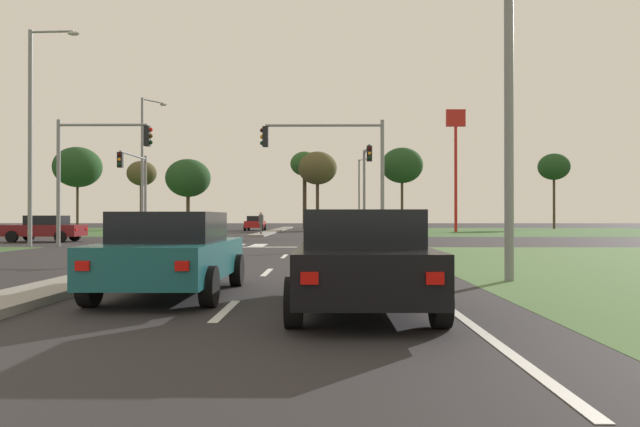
% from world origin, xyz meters
% --- Properties ---
extents(ground_plane, '(200.00, 200.00, 0.00)m').
position_xyz_m(ground_plane, '(0.00, 30.00, 0.00)').
color(ground_plane, '#282628').
extents(grass_verge_far_left, '(35.00, 35.00, 0.01)m').
position_xyz_m(grass_verge_far_left, '(-25.50, 54.50, 0.00)').
color(grass_verge_far_left, '#385B2D').
rests_on(grass_verge_far_left, ground).
extents(grass_verge_far_right, '(35.00, 35.00, 0.01)m').
position_xyz_m(grass_verge_far_right, '(25.50, 54.50, 0.00)').
color(grass_verge_far_right, '#385B2D').
rests_on(grass_verge_far_right, ground).
extents(median_island_near, '(1.20, 22.00, 0.14)m').
position_xyz_m(median_island_near, '(0.00, 11.00, 0.07)').
color(median_island_near, gray).
rests_on(median_island_near, ground).
extents(median_island_far, '(1.20, 36.00, 0.14)m').
position_xyz_m(median_island_far, '(0.00, 55.00, 0.07)').
color(median_island_far, gray).
rests_on(median_island_far, ground).
extents(lane_dash_near, '(0.14, 2.00, 0.01)m').
position_xyz_m(lane_dash_near, '(3.50, 4.71, 0.01)').
color(lane_dash_near, silver).
rests_on(lane_dash_near, ground).
extents(lane_dash_second, '(0.14, 2.00, 0.01)m').
position_xyz_m(lane_dash_second, '(3.50, 10.71, 0.01)').
color(lane_dash_second, silver).
rests_on(lane_dash_second, ground).
extents(lane_dash_third, '(0.14, 2.00, 0.01)m').
position_xyz_m(lane_dash_third, '(3.50, 16.71, 0.01)').
color(lane_dash_third, silver).
rests_on(lane_dash_third, ground).
extents(edge_line_right, '(0.14, 24.00, 0.01)m').
position_xyz_m(edge_line_right, '(6.85, 12.00, 0.01)').
color(edge_line_right, silver).
rests_on(edge_line_right, ground).
extents(stop_bar_near, '(6.40, 0.50, 0.01)m').
position_xyz_m(stop_bar_near, '(3.80, 23.00, 0.01)').
color(stop_bar_near, silver).
rests_on(stop_bar_near, ground).
extents(crosswalk_bar_near, '(0.70, 2.80, 0.01)m').
position_xyz_m(crosswalk_bar_near, '(-6.40, 24.80, 0.01)').
color(crosswalk_bar_near, silver).
rests_on(crosswalk_bar_near, ground).
extents(crosswalk_bar_second, '(0.70, 2.80, 0.01)m').
position_xyz_m(crosswalk_bar_second, '(-5.25, 24.80, 0.01)').
color(crosswalk_bar_second, silver).
rests_on(crosswalk_bar_second, ground).
extents(crosswalk_bar_third, '(0.70, 2.80, 0.01)m').
position_xyz_m(crosswalk_bar_third, '(-4.10, 24.80, 0.01)').
color(crosswalk_bar_third, silver).
rests_on(crosswalk_bar_third, ground).
extents(crosswalk_bar_fourth, '(0.70, 2.80, 0.01)m').
position_xyz_m(crosswalk_bar_fourth, '(-2.95, 24.80, 0.01)').
color(crosswalk_bar_fourth, silver).
rests_on(crosswalk_bar_fourth, ground).
extents(crosswalk_bar_fifth, '(0.70, 2.80, 0.01)m').
position_xyz_m(crosswalk_bar_fifth, '(-1.80, 24.80, 0.01)').
color(crosswalk_bar_fifth, silver).
rests_on(crosswalk_bar_fifth, ground).
extents(crosswalk_bar_sixth, '(0.70, 2.80, 0.01)m').
position_xyz_m(crosswalk_bar_sixth, '(-0.65, 24.80, 0.01)').
color(crosswalk_bar_sixth, silver).
rests_on(crosswalk_bar_sixth, ground).
extents(crosswalk_bar_seventh, '(0.70, 2.80, 0.01)m').
position_xyz_m(crosswalk_bar_seventh, '(0.50, 24.80, 0.01)').
color(crosswalk_bar_seventh, silver).
rests_on(crosswalk_bar_seventh, ground).
extents(crosswalk_bar_eighth, '(0.70, 2.80, 0.01)m').
position_xyz_m(crosswalk_bar_eighth, '(1.65, 24.80, 0.01)').
color(crosswalk_bar_eighth, silver).
rests_on(crosswalk_bar_eighth, ground).
extents(car_black_near, '(2.05, 4.52, 1.49)m').
position_xyz_m(car_black_near, '(5.50, 4.79, 0.76)').
color(car_black_near, black).
rests_on(car_black_near, ground).
extents(car_maroon_second, '(4.21, 2.06, 1.48)m').
position_xyz_m(car_maroon_second, '(-10.83, 28.77, 0.76)').
color(car_maroon_second, maroon).
rests_on(car_maroon_second, ground).
extents(car_teal_third, '(2.07, 4.38, 1.47)m').
position_xyz_m(car_teal_third, '(2.26, 6.42, 0.76)').
color(car_teal_third, '#19565B').
rests_on(car_teal_third, ground).
extents(car_red_fourth, '(1.95, 4.32, 1.51)m').
position_xyz_m(car_red_fourth, '(-2.37, 56.41, 0.77)').
color(car_red_fourth, '#A31919').
rests_on(car_red_fourth, ground).
extents(traffic_signal_far_left, '(0.32, 5.35, 5.66)m').
position_xyz_m(traffic_signal_far_left, '(-7.60, 34.65, 3.94)').
color(traffic_signal_far_left, gray).
rests_on(traffic_signal_far_left, ground).
extents(traffic_signal_near_left, '(4.53, 0.32, 5.97)m').
position_xyz_m(traffic_signal_near_left, '(-6.03, 23.40, 4.08)').
color(traffic_signal_near_left, gray).
rests_on(traffic_signal_near_left, ground).
extents(traffic_signal_far_right, '(0.32, 5.25, 6.04)m').
position_xyz_m(traffic_signal_far_right, '(7.60, 34.75, 4.17)').
color(traffic_signal_far_right, gray).
rests_on(traffic_signal_far_right, ground).
extents(traffic_signal_near_right, '(5.82, 0.32, 5.93)m').
position_xyz_m(traffic_signal_near_right, '(5.51, 23.40, 4.14)').
color(traffic_signal_near_right, gray).
rests_on(traffic_signal_near_right, ground).
extents(street_lamp_near, '(0.88, 1.91, 9.03)m').
position_xyz_m(street_lamp_near, '(8.90, 8.97, 5.03)').
color(street_lamp_near, gray).
rests_on(street_lamp_near, ground).
extents(street_lamp_second, '(2.47, 0.34, 10.20)m').
position_xyz_m(street_lamp_second, '(-8.76, 23.41, 5.66)').
color(street_lamp_second, gray).
rests_on(street_lamp_second, ground).
extents(street_lamp_third, '(1.51, 1.92, 10.43)m').
position_xyz_m(street_lamp_third, '(-8.85, 40.28, 5.77)').
color(street_lamp_third, gray).
rests_on(street_lamp_third, ground).
extents(street_lamp_fourth, '(1.24, 2.42, 8.40)m').
position_xyz_m(street_lamp_fourth, '(9.05, 67.07, 4.77)').
color(street_lamp_fourth, gray).
rests_on(street_lamp_fourth, ground).
extents(pedestrian_at_median, '(0.34, 0.34, 1.65)m').
position_xyz_m(pedestrian_at_median, '(0.09, 39.76, 1.13)').
color(pedestrian_at_median, '#4C4C4C').
rests_on(pedestrian_at_median, median_island_far).
extents(fastfood_pole_sign, '(1.80, 0.40, 11.52)m').
position_xyz_m(fastfood_pole_sign, '(17.14, 51.23, 8.40)').
color(fastfood_pole_sign, red).
rests_on(fastfood_pole_sign, ground).
extents(treeline_near, '(5.60, 5.60, 9.69)m').
position_xyz_m(treeline_near, '(-24.48, 64.95, 7.30)').
color(treeline_near, '#423323').
rests_on(treeline_near, ground).
extents(treeline_second, '(3.44, 3.44, 8.02)m').
position_xyz_m(treeline_second, '(-16.80, 64.79, 6.45)').
color(treeline_second, '#423323').
rests_on(treeline_second, ground).
extents(treeline_third, '(5.19, 5.19, 8.15)m').
position_xyz_m(treeline_third, '(-11.12, 63.93, 5.92)').
color(treeline_third, '#423323').
rests_on(treeline_third, ground).
extents(treeline_fourth, '(3.46, 3.46, 9.30)m').
position_xyz_m(treeline_fourth, '(2.35, 66.51, 7.65)').
color(treeline_fourth, '#423323').
rests_on(treeline_fourth, ground).
extents(treeline_fifth, '(4.61, 4.61, 9.18)m').
position_xyz_m(treeline_fifth, '(3.92, 65.52, 7.18)').
color(treeline_fifth, '#423323').
rests_on(treeline_fifth, ground).
extents(treeline_sixth, '(5.04, 5.04, 9.78)m').
position_xyz_m(treeline_sixth, '(14.10, 66.77, 7.61)').
color(treeline_sixth, '#423323').
rests_on(treeline_sixth, ground).
extents(treeline_seventh, '(3.69, 3.69, 8.93)m').
position_xyz_m(treeline_seventh, '(31.93, 65.64, 7.31)').
color(treeline_seventh, '#423323').
rests_on(treeline_seventh, ground).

